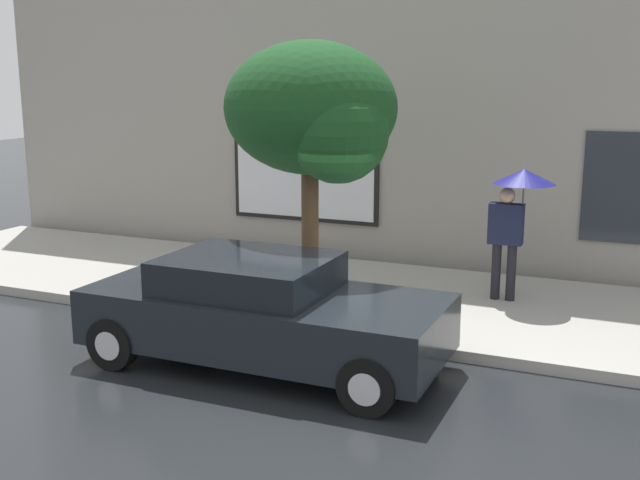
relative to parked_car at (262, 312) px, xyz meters
name	(u,v)px	position (x,y,z in m)	size (l,w,h in m)	color
ground_plane	(356,378)	(1.21, 0.04, -0.67)	(60.00, 60.00, 0.00)	black
sidewalk	(426,304)	(1.21, 3.04, -0.60)	(20.00, 4.00, 0.15)	#A3A099
building_facade	(471,75)	(1.18, 5.53, 2.80)	(20.00, 0.67, 7.00)	#9E998E
parked_car	(262,312)	(0.00, 0.00, 0.00)	(4.36, 1.91, 1.34)	black
fire_hydrant	(199,276)	(-1.97, 1.69, -0.17)	(0.30, 0.44, 0.73)	red
pedestrian_with_umbrella	(517,200)	(2.40, 3.49, 1.01)	(0.93, 0.90, 2.00)	black
street_tree	(315,114)	(-0.09, 1.80, 2.28)	(2.45, 2.08, 3.81)	#4C3823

